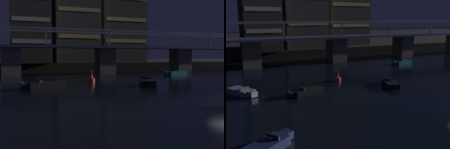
{
  "view_description": "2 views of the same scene",
  "coord_description": "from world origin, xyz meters",
  "views": [
    {
      "loc": [
        -17.82,
        -18.95,
        3.84
      ],
      "look_at": [
        -6.81,
        12.37,
        1.51
      ],
      "focal_mm": 42.13,
      "sensor_mm": 36.0,
      "label": 1
    },
    {
      "loc": [
        -25.7,
        -20.69,
        10.28
      ],
      "look_at": [
        -9.67,
        14.27,
        1.99
      ],
      "focal_mm": 42.69,
      "sensor_mm": 36.0,
      "label": 2
    }
  ],
  "objects": [
    {
      "name": "river_bridge",
      "position": [
        0.0,
        36.36,
        4.01
      ],
      "size": [
        83.48,
        6.4,
        9.38
      ],
      "color": "#605B51",
      "rests_on": "ground"
    },
    {
      "name": "channel_buoy",
      "position": [
        -7.99,
        17.96,
        0.48
      ],
      "size": [
        0.9,
        0.9,
        1.76
      ],
      "color": "red",
      "rests_on": "ground"
    },
    {
      "name": "speedboat_near_center",
      "position": [
        -22.74,
        -0.98,
        0.41
      ],
      "size": [
        4.7,
        3.97,
        1.16
      ],
      "color": "#19234C",
      "rests_on": "ground"
    },
    {
      "name": "far_riverbank",
      "position": [
        0.0,
        84.37,
        1.1
      ],
      "size": [
        240.0,
        80.0,
        2.2
      ],
      "primitive_type": "cube",
      "color": "black",
      "rests_on": "ground"
    },
    {
      "name": "speedboat_mid_left",
      "position": [
        -23.06,
        16.23,
        0.41
      ],
      "size": [
        3.64,
        4.85,
        1.16
      ],
      "color": "gray",
      "rests_on": "ground"
    },
    {
      "name": "speedboat_near_right",
      "position": [
        11.87,
        26.78,
        0.41
      ],
      "size": [
        5.23,
        2.22,
        1.16
      ],
      "color": "#196066",
      "rests_on": "ground"
    },
    {
      "name": "speedboat_far_left",
      "position": [
        -15.2,
        12.56,
        0.41
      ],
      "size": [
        5.23,
        2.43,
        1.16
      ],
      "color": "black",
      "rests_on": "ground"
    },
    {
      "name": "speedboat_near_left",
      "position": [
        -2.16,
        11.73,
        0.41
      ],
      "size": [
        3.02,
        5.11,
        1.16
      ],
      "color": "black",
      "rests_on": "ground"
    }
  ]
}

